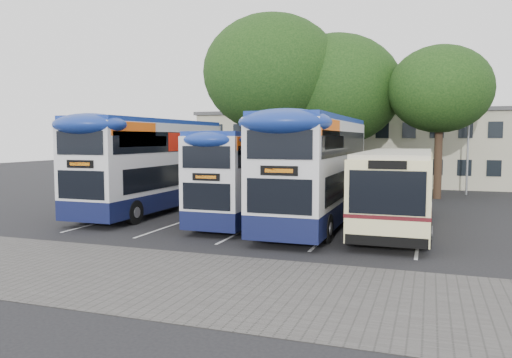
{
  "coord_description": "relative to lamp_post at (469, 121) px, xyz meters",
  "views": [
    {
      "loc": [
        3.61,
        -17.04,
        3.91
      ],
      "look_at": [
        -4.12,
        5.0,
        1.99
      ],
      "focal_mm": 35.0,
      "sensor_mm": 36.0,
      "label": 1
    }
  ],
  "objects": [
    {
      "name": "ground",
      "position": [
        -6.0,
        -19.97,
        -5.08
      ],
      "size": [
        120.0,
        120.0,
        0.0
      ],
      "primitive_type": "plane",
      "color": "black",
      "rests_on": "ground"
    },
    {
      "name": "paving_strip",
      "position": [
        -8.0,
        -24.97,
        -5.08
      ],
      "size": [
        40.0,
        6.0,
        0.01
      ],
      "primitive_type": "cube",
      "color": "#595654",
      "rests_on": "ground"
    },
    {
      "name": "bay_lines",
      "position": [
        -9.75,
        -14.97,
        -5.08
      ],
      "size": [
        14.12,
        11.0,
        0.01
      ],
      "color": "silver",
      "rests_on": "ground"
    },
    {
      "name": "depot_building",
      "position": [
        -6.0,
        7.02,
        -1.93
      ],
      "size": [
        32.4,
        8.4,
        6.2
      ],
      "color": "#B8B294",
      "rests_on": "ground"
    },
    {
      "name": "lamp_post",
      "position": [
        0.0,
        0.0,
        0.0
      ],
      "size": [
        0.25,
        1.05,
        9.06
      ],
      "color": "gray",
      "rests_on": "ground"
    },
    {
      "name": "tree_left",
      "position": [
        -13.1,
        -3.09,
        3.34
      ],
      "size": [
        9.68,
        9.68,
        12.56
      ],
      "color": "black",
      "rests_on": "ground"
    },
    {
      "name": "tree_mid",
      "position": [
        -8.91,
        -1.13,
        2.24
      ],
      "size": [
        9.29,
        9.29,
        11.28
      ],
      "color": "black",
      "rests_on": "ground"
    },
    {
      "name": "tree_right",
      "position": [
        -1.93,
        -2.98,
        1.9
      ],
      "size": [
        6.51,
        6.51,
        9.77
      ],
      "color": "black",
      "rests_on": "ground"
    },
    {
      "name": "bus_dd_left",
      "position": [
        -16.27,
        -13.86,
        -2.4
      ],
      "size": [
        2.83,
        11.68,
        4.87
      ],
      "color": "#10163D",
      "rests_on": "ground"
    },
    {
      "name": "bus_dd_mid",
      "position": [
        -10.5,
        -14.62,
        -2.78
      ],
      "size": [
        2.43,
        10.02,
        4.17
      ],
      "color": "#10163D",
      "rests_on": "ground"
    },
    {
      "name": "bus_dd_right",
      "position": [
        -7.23,
        -15.0,
        -2.42
      ],
      "size": [
        2.82,
        11.62,
        4.84
      ],
      "color": "#10163D",
      "rests_on": "ground"
    },
    {
      "name": "bus_single",
      "position": [
        -3.71,
        -14.57,
        -3.19
      ],
      "size": [
        2.86,
        11.23,
        3.35
      ],
      "color": "#F7ECA4",
      "rests_on": "ground"
    }
  ]
}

